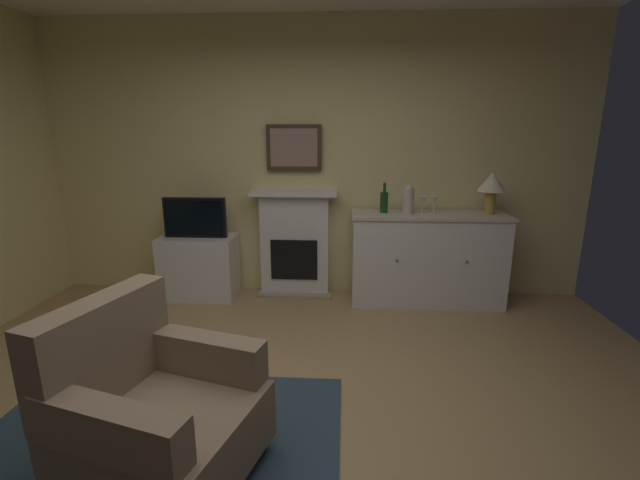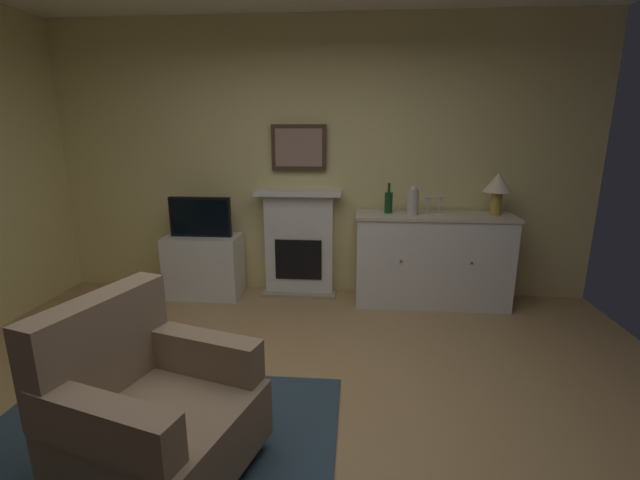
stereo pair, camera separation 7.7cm
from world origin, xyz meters
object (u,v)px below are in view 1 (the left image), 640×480
Objects in this scene: wine_glass_left at (423,201)px; wine_glass_center at (434,201)px; wine_bottle at (384,202)px; tv_cabinet at (199,267)px; vase_decorative at (408,200)px; fireplace_unit at (295,243)px; framed_picture at (294,148)px; sideboard_cabinet at (427,258)px; armchair at (153,411)px; tv_set at (195,218)px; table_lamp at (492,185)px.

wine_glass_center is at bearing 17.90° from wine_glass_left.
wine_bottle reaches higher than tv_cabinet.
vase_decorative is (-0.15, -0.03, 0.02)m from wine_glass_left.
framed_picture is (0.00, 0.05, 0.97)m from fireplace_unit.
sideboard_cabinet is at bearing -3.73° from wine_bottle.
tv_cabinet is at bearing 103.57° from armchair.
wine_bottle reaches higher than fireplace_unit.
armchair is at bearing -124.81° from wine_glass_left.
vase_decorative is 2.87m from armchair.
armchair is at bearing -76.30° from tv_set.
framed_picture is at bearing 81.48° from armchair.
tv_cabinet is at bearing 179.70° from table_lamp.
table_lamp is 0.55m from wine_glass_center.
tv_set is (-0.98, -0.19, 0.29)m from fireplace_unit.
wine_bottle is at bearing 1.13° from tv_set.
sideboard_cabinet is 2.00× the size of tv_cabinet.
wine_glass_left and wine_glass_center have the same top height.
fireplace_unit is 1.11× the size of armchair.
vase_decorative is at bearing 57.31° from armchair.
vase_decorative reaches higher than wine_glass_left.
vase_decorative reaches higher than wine_glass_center.
table_lamp reaches higher than wine_bottle.
tv_cabinet is 2.48m from armchair.
armchair is at bearing -98.67° from fireplace_unit.
wine_bottle is 1.88m from tv_set.
wine_glass_center reaches higher than tv_set.
fireplace_unit is at bearing 168.47° from vase_decorative.
wine_glass_left is 2.97m from armchair.
fireplace_unit is 1.03m from tv_set.
framed_picture is 1.37m from wine_glass_left.
tv_set reaches higher than armchair.
wine_glass_center reaches higher than tv_cabinet.
wine_glass_center is (0.48, -0.01, 0.01)m from wine_bottle.
framed_picture is at bearing 12.01° from tv_cabinet.
framed_picture is 1.47m from wine_glass_center.
wine_bottle is 0.47× the size of tv_set.
framed_picture reaches higher than tv_cabinet.
wine_bottle is at bearing 0.42° from tv_cabinet.
framed_picture is 1.21m from tv_set.
framed_picture is 1.72m from sideboard_cabinet.
wine_glass_center is 0.59× the size of vase_decorative.
fireplace_unit is 2.75× the size of table_lamp.
table_lamp is 0.53× the size of tv_cabinet.
fireplace_unit is at bearing -90.00° from framed_picture.
sideboard_cabinet is 0.92m from table_lamp.
armchair is (-0.39, -2.62, -1.14)m from framed_picture.
vase_decorative is at bearing -13.74° from framed_picture.
table_lamp is 2.89m from tv_set.
framed_picture reaches higher than wine_glass_left.
fireplace_unit is 3.79× the size of wine_bottle.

